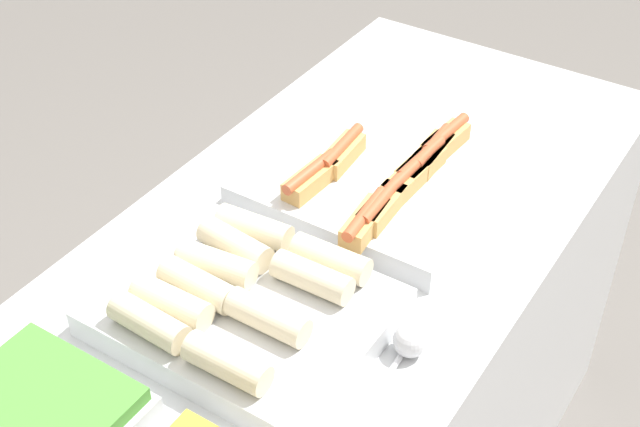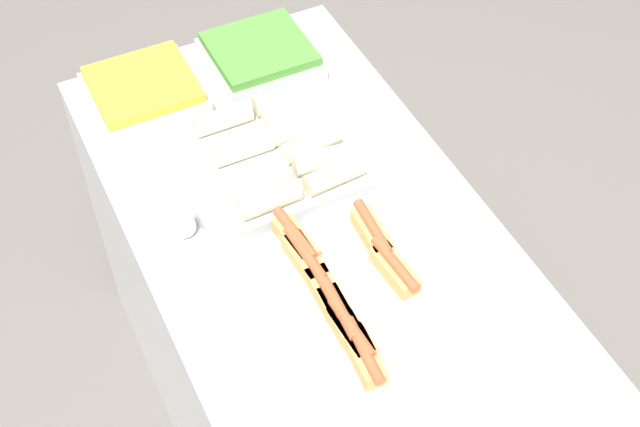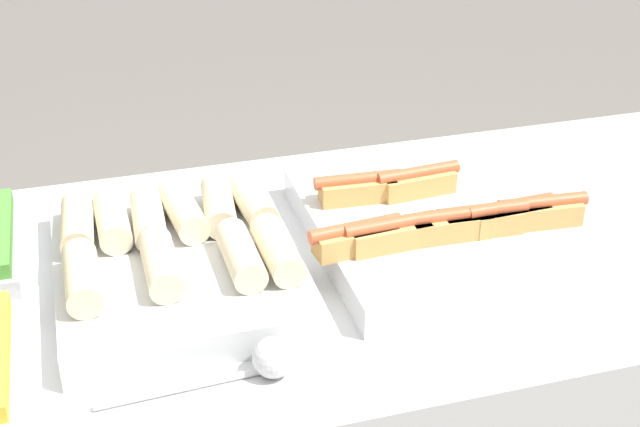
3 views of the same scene
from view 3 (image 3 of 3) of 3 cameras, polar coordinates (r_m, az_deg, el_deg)
name	(u,v)px [view 3 (image 3 of 3)]	position (r m, az deg, el deg)	size (l,w,h in m)	color
tray_hotdogs	(432,224)	(1.44, 7.19, -0.70)	(0.45, 0.45, 0.10)	silver
tray_wraps	(176,256)	(1.36, -9.18, -2.68)	(0.35, 0.44, 0.10)	silver
serving_spoon_near	(263,361)	(1.16, -3.69, -9.41)	(0.26, 0.06, 0.06)	silver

